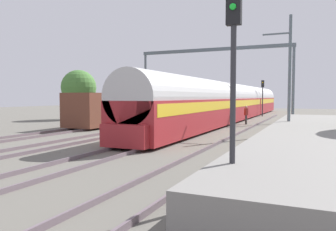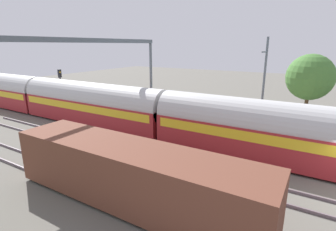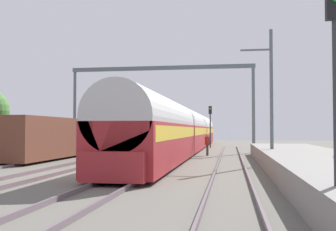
{
  "view_description": "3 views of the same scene",
  "coord_description": "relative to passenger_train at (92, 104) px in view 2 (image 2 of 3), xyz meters",
  "views": [
    {
      "loc": [
        10.24,
        -17.26,
        2.55
      ],
      "look_at": [
        2.09,
        1.22,
        1.41
      ],
      "focal_mm": 35.58,
      "sensor_mm": 36.0,
      "label": 1
    },
    {
      "loc": [
        -14.82,
        2.14,
        7.35
      ],
      "look_at": [
        -0.13,
        10.91,
        2.68
      ],
      "focal_mm": 27.79,
      "sensor_mm": 36.0,
      "label": 2
    },
    {
      "loc": [
        6.26,
        -17.63,
        2.04
      ],
      "look_at": [
        1.04,
        15.57,
        3.23
      ],
      "focal_mm": 42.61,
      "sensor_mm": 36.0,
      "label": 3
    }
  ],
  "objects": [
    {
      "name": "platform",
      "position": [
        7.99,
        -18.66,
        -1.52
      ],
      "size": [
        4.4,
        28.0,
        0.9
      ],
      "color": "gray",
      "rests_on": "ground"
    },
    {
      "name": "passenger_train",
      "position": [
        0.0,
        0.0,
        0.0
      ],
      "size": [
        2.93,
        49.2,
        3.82
      ],
      "color": "maroon",
      "rests_on": "ground"
    },
    {
      "name": "freight_car",
      "position": [
        -8.35,
        -11.44,
        -0.5
      ],
      "size": [
        2.8,
        13.0,
        2.7
      ],
      "color": "brown",
      "rests_on": "ground"
    },
    {
      "name": "person_crossing",
      "position": [
        2.36,
        -6.86,
        -0.94
      ],
      "size": [
        0.42,
        0.47,
        1.73
      ],
      "rotation": [
        0.0,
        0.0,
        2.16
      ],
      "color": "#393939",
      "rests_on": "ground"
    },
    {
      "name": "railway_signal_far",
      "position": [
        1.92,
        6.81,
        1.06
      ],
      "size": [
        0.36,
        0.3,
        4.7
      ],
      "color": "#2D2D33",
      "rests_on": "ground"
    },
    {
      "name": "catenary_gantry",
      "position": [
        -2.09,
        -2.6,
        3.95
      ],
      "size": [
        16.93,
        0.28,
        7.86
      ],
      "color": "slate",
      "rests_on": "ground"
    },
    {
      "name": "catenary_pole_east_mid",
      "position": [
        6.53,
        -14.15,
        2.18
      ],
      "size": [
        1.9,
        0.2,
        8.0
      ],
      "color": "slate",
      "rests_on": "ground"
    },
    {
      "name": "tree_east_background",
      "position": [
        12.69,
        -17.37,
        2.24
      ],
      "size": [
        4.58,
        4.58,
        6.52
      ],
      "color": "#4C3826",
      "rests_on": "ground"
    }
  ]
}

